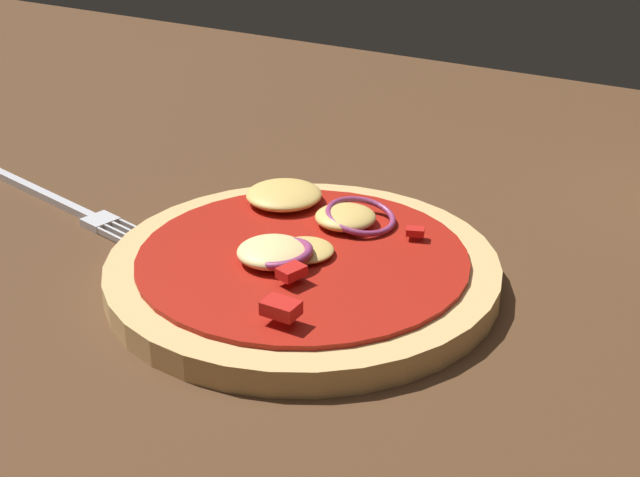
{
  "coord_description": "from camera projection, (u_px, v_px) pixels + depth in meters",
  "views": [
    {
      "loc": [
        0.27,
        -0.43,
        0.29
      ],
      "look_at": [
        0.04,
        -0.01,
        0.05
      ],
      "focal_mm": 52.51,
      "sensor_mm": 36.0,
      "label": 1
    }
  ],
  "objects": [
    {
      "name": "fork",
      "position": [
        62.0,
        203.0,
        0.63
      ],
      "size": [
        0.19,
        0.05,
        0.0
      ],
      "color": "silver",
      "rests_on": "dining_table"
    },
    {
      "name": "pizza",
      "position": [
        302.0,
        266.0,
        0.53
      ],
      "size": [
        0.22,
        0.22,
        0.03
      ],
      "color": "tan",
      "rests_on": "dining_table"
    },
    {
      "name": "dining_table",
      "position": [
        278.0,
        267.0,
        0.58
      ],
      "size": [
        1.48,
        0.88,
        0.03
      ],
      "color": "#4C301C",
      "rests_on": "ground"
    }
  ]
}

